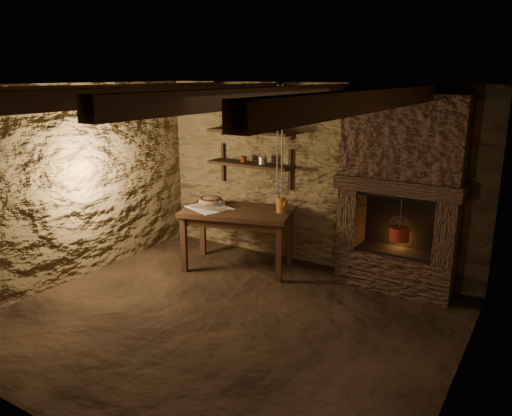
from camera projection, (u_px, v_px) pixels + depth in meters
The scene contains 25 objects.
floor at pixel (225, 320), 5.23m from camera, with size 4.50×4.50×0.00m, color black.
back_wall at pixel (311, 176), 6.56m from camera, with size 4.50×0.04×2.40m, color brown.
front_wall at pixel (46, 278), 3.28m from camera, with size 4.50×0.04×2.40m, color brown.
left_wall at pixel (72, 185), 6.07m from camera, with size 0.04×4.00×2.40m, color brown.
right_wall at pixel (465, 252), 3.77m from camera, with size 0.04×4.00×2.40m, color brown.
ceiling at pixel (220, 85), 4.61m from camera, with size 4.50×4.00×0.04m, color black.
beam_far_left at pixel (108, 92), 5.39m from camera, with size 0.14×3.95×0.16m, color black.
beam_mid_left at pixel (179, 94), 4.88m from camera, with size 0.14×3.95×0.16m, color black.
beam_mid_right at pixel (267, 96), 4.38m from camera, with size 0.14×3.95×0.16m, color black.
beam_far_right at pixel (378, 99), 3.87m from camera, with size 0.14×3.95×0.16m, color black.
shelf_lower at pixel (250, 165), 6.84m from camera, with size 1.25×0.30×0.04m, color black.
shelf_upper at pixel (250, 132), 6.72m from camera, with size 1.25×0.30×0.04m, color black.
hearth at pixel (401, 189), 5.73m from camera, with size 1.43×0.51×2.30m.
work_table at pixel (238, 236), 6.57m from camera, with size 1.57×1.16×0.80m.
linen_cloth at pixel (210, 208), 6.53m from camera, with size 0.55×0.44×0.01m, color beige.
pewter_cutlery_row at pixel (209, 207), 6.51m from camera, with size 0.46×0.18×0.01m, color #98988A, non-canonical shape.
drinking_glasses at pixel (216, 203), 6.60m from camera, with size 0.18×0.05×0.07m, color white, non-canonical shape.
stoneware_jug at pixel (282, 198), 6.28m from camera, with size 0.17×0.17×0.45m.
wooden_bowl at pixel (211, 201), 6.73m from camera, with size 0.34×0.34×0.12m, color brown.
iron_stockpot at pixel (264, 124), 6.58m from camera, with size 0.24×0.24×0.18m, color #302D2A.
tin_pan at pixel (235, 118), 6.92m from camera, with size 0.29×0.29×0.04m, color #9D9C97.
small_kettle at pixel (263, 161), 6.71m from camera, with size 0.15×0.12×0.16m, color #9D9C97, non-canonical shape.
rusty_tin at pixel (244, 159), 6.87m from camera, with size 0.08×0.08×0.08m, color #5B1D12.
red_pot at pixel (399, 233), 5.80m from camera, with size 0.28×0.28×0.54m.
hanging_ropes at pixel (280, 138), 5.60m from camera, with size 0.08×0.08×1.20m, color tan, non-canonical shape.
Camera 1 is at (2.78, -3.86, 2.50)m, focal length 35.00 mm.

